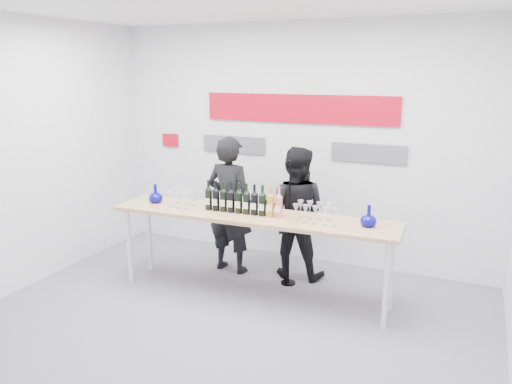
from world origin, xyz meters
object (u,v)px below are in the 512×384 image
at_px(presenter_left, 230,205).
at_px(tasting_table, 252,220).
at_px(presenter_right, 295,213).
at_px(mic_stand, 289,247).

bearing_deg(presenter_left, tasting_table, 139.87).
relative_size(tasting_table, presenter_right, 1.99).
bearing_deg(mic_stand, tasting_table, -128.53).
height_order(tasting_table, presenter_right, presenter_right).
bearing_deg(presenter_right, mic_stand, 92.04).
height_order(presenter_left, mic_stand, presenter_left).
bearing_deg(tasting_table, presenter_left, 132.55).
distance_m(tasting_table, mic_stand, 0.66).
xyz_separation_m(presenter_left, mic_stand, (0.80, -0.10, -0.39)).
xyz_separation_m(tasting_table, presenter_left, (-0.55, 0.55, -0.03)).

